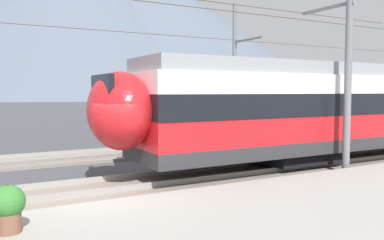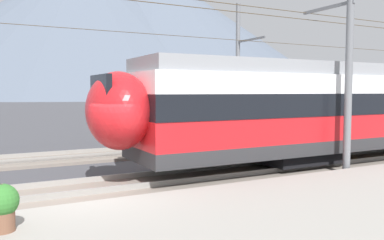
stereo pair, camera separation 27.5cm
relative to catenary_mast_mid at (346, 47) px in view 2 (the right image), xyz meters
The scene contains 8 objects.
ground_plane 9.36m from the catenary_mast_mid, behind, with size 400.00×400.00×0.00m, color #424247.
track_near 9.50m from the catenary_mast_mid, 167.75° to the left, with size 120.00×3.00×0.28m.
track_far 12.11m from the catenary_mast_mid, 137.16° to the left, with size 120.00×3.00×0.28m.
catenary_mast_mid is the anchor object (origin of this frame).
catenary_mast_far_side 10.26m from the catenary_mast_mid, 75.21° to the left, with size 41.82×2.67×7.86m.
potted_plant_platform_edge 10.99m from the catenary_mast_mid, behind, with size 0.60×0.60×0.85m.
mountain_central_peak 198.86m from the catenary_mast_mid, 79.74° to the left, with size 191.36×191.36×68.19m, color #515B6B.
mountain_right_ridge 207.66m from the catenary_mast_mid, 69.52° to the left, with size 194.87×194.87×68.70m, color #515B6B.
Camera 2 is at (-2.24, -9.61, 2.83)m, focal length 37.56 mm.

